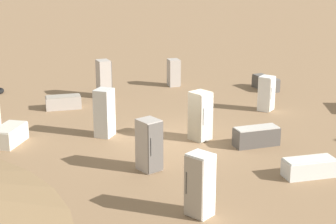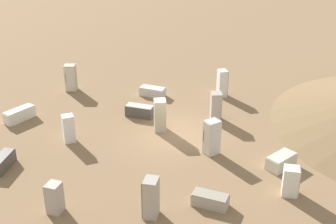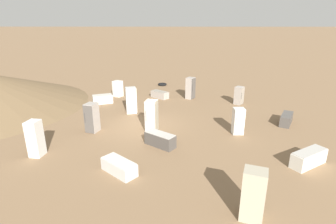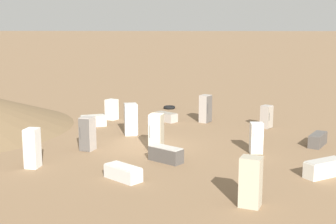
# 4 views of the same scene
# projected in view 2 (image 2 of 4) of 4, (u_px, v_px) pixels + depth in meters

# --- Properties ---
(ground_plane) EXTENTS (1000.00, 1000.00, 0.00)m
(ground_plane) POSITION_uv_depth(u_px,v_px,m) (172.00, 133.00, 26.52)
(ground_plane) COLOR #846647
(discarded_fridge_0) EXTENTS (1.66, 1.56, 0.59)m
(discarded_fridge_0) POSITION_uv_depth(u_px,v_px,m) (210.00, 200.00, 20.40)
(discarded_fridge_0) COLOR #A89E93
(discarded_fridge_0) RESTS_ON ground_plane
(discarded_fridge_1) EXTENTS (0.67, 0.71, 1.81)m
(discarded_fridge_1) POSITION_uv_depth(u_px,v_px,m) (222.00, 83.00, 30.83)
(discarded_fridge_1) COLOR white
(discarded_fridge_1) RESTS_ON ground_plane
(discarded_fridge_2) EXTENTS (0.88, 0.77, 1.89)m
(discarded_fridge_2) POSITION_uv_depth(u_px,v_px,m) (212.00, 137.00, 24.14)
(discarded_fridge_2) COLOR silver
(discarded_fridge_2) RESTS_ON ground_plane
(discarded_fridge_3) EXTENTS (0.85, 0.85, 1.43)m
(discarded_fridge_3) POSITION_uv_depth(u_px,v_px,m) (54.00, 198.00, 19.82)
(discarded_fridge_3) COLOR #A89E93
(discarded_fridge_3) RESTS_ON ground_plane
(discarded_fridge_4) EXTENTS (1.75, 1.33, 0.69)m
(discarded_fridge_4) POSITION_uv_depth(u_px,v_px,m) (281.00, 161.00, 23.18)
(discarded_fridge_4) COLOR beige
(discarded_fridge_4) RESTS_ON ground_plane
(discarded_fridge_5) EXTENTS (0.64, 0.64, 1.58)m
(discarded_fridge_5) POSITION_uv_depth(u_px,v_px,m) (69.00, 128.00, 25.34)
(discarded_fridge_5) COLOR white
(discarded_fridge_5) RESTS_ON ground_plane
(discarded_fridge_6) EXTENTS (1.34, 1.76, 0.68)m
(discarded_fridge_6) POSITION_uv_depth(u_px,v_px,m) (3.00, 162.00, 23.10)
(discarded_fridge_6) COLOR #4C4742
(discarded_fridge_6) RESTS_ON ground_plane
(discarded_fridge_7) EXTENTS (1.75, 1.63, 0.60)m
(discarded_fridge_7) POSITION_uv_depth(u_px,v_px,m) (153.00, 92.00, 31.10)
(discarded_fridge_7) COLOR silver
(discarded_fridge_7) RESTS_ON ground_plane
(discarded_fridge_8) EXTENTS (0.89, 0.92, 1.84)m
(discarded_fridge_8) POSITION_uv_depth(u_px,v_px,m) (151.00, 198.00, 19.50)
(discarded_fridge_8) COLOR #A89E93
(discarded_fridge_8) RESTS_ON ground_plane
(discarded_fridge_9) EXTENTS (0.90, 0.88, 1.82)m
(discarded_fridge_9) POSITION_uv_depth(u_px,v_px,m) (71.00, 78.00, 31.67)
(discarded_fridge_9) COLOR #B2A88E
(discarded_fridge_9) RESTS_ON ground_plane
(discarded_fridge_10) EXTENTS (0.80, 0.88, 1.75)m
(discarded_fridge_10) POSITION_uv_depth(u_px,v_px,m) (216.00, 106.00, 27.67)
(discarded_fridge_10) COLOR #A89E93
(discarded_fridge_10) RESTS_ON ground_plane
(discarded_fridge_11) EXTENTS (1.74, 1.53, 0.72)m
(discarded_fridge_11) POSITION_uv_depth(u_px,v_px,m) (140.00, 111.00, 28.29)
(discarded_fridge_11) COLOR #4C4742
(discarded_fridge_11) RESTS_ON ground_plane
(discarded_fridge_12) EXTENTS (0.95, 0.92, 1.40)m
(discarded_fridge_12) POSITION_uv_depth(u_px,v_px,m) (291.00, 181.00, 20.98)
(discarded_fridge_12) COLOR silver
(discarded_fridge_12) RESTS_ON ground_plane
(discarded_fridge_13) EXTENTS (0.79, 0.85, 1.90)m
(discarded_fridge_13) POSITION_uv_depth(u_px,v_px,m) (160.00, 115.00, 26.44)
(discarded_fridge_13) COLOR #B2A88E
(discarded_fridge_13) RESTS_ON ground_plane
(discarded_fridge_14) EXTENTS (1.94, 1.55, 0.73)m
(discarded_fridge_14) POSITION_uv_depth(u_px,v_px,m) (20.00, 114.00, 27.85)
(discarded_fridge_14) COLOR silver
(discarded_fridge_14) RESTS_ON ground_plane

